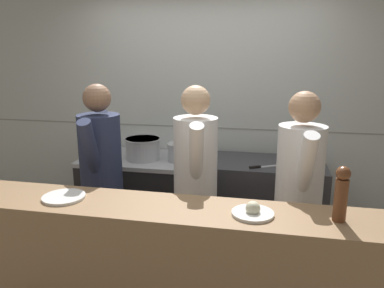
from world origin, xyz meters
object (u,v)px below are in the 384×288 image
(stock_pot, at_px, (105,144))
(sauce_pot, at_px, (143,148))
(chef_line, at_px, (298,192))
(braising_pot, at_px, (180,152))
(chefs_knife, at_px, (263,167))
(plated_dish_appetiser, at_px, (253,212))
(oven_range, at_px, (143,198))
(chef_sous, at_px, (195,180))
(plated_dish_main, at_px, (64,197))
(chef_head_cook, at_px, (102,174))
(pepper_mill, at_px, (341,193))

(stock_pot, bearing_deg, sauce_pot, -12.64)
(sauce_pot, xyz_separation_m, chef_line, (1.45, -0.75, -0.07))
(sauce_pot, relative_size, braising_pot, 1.39)
(chefs_knife, bearing_deg, plated_dish_appetiser, -91.89)
(oven_range, height_order, plated_dish_appetiser, plated_dish_appetiser)
(chef_line, bearing_deg, sauce_pot, 147.80)
(braising_pot, bearing_deg, sauce_pot, -179.18)
(chef_sous, bearing_deg, plated_dish_appetiser, -68.11)
(braising_pot, xyz_separation_m, chefs_knife, (0.80, -0.12, -0.07))
(sauce_pot, relative_size, chef_sous, 0.21)
(oven_range, distance_m, chef_line, 1.76)
(sauce_pot, height_order, chef_sous, chef_sous)
(plated_dish_main, relative_size, chef_sous, 0.16)
(chef_line, bearing_deg, plated_dish_appetiser, -121.22)
(chef_sous, xyz_separation_m, chef_line, (0.79, -0.08, -0.01))
(oven_range, height_order, chef_head_cook, chef_head_cook)
(chefs_knife, relative_size, plated_dish_main, 1.12)
(stock_pot, relative_size, chefs_knife, 0.78)
(sauce_pot, height_order, chef_line, chef_line)
(chef_head_cook, bearing_deg, pepper_mill, -27.84)
(braising_pot, distance_m, plated_dish_appetiser, 1.57)
(stock_pot, bearing_deg, chef_sous, -34.67)
(plated_dish_appetiser, relative_size, pepper_mill, 0.77)
(braising_pot, height_order, chef_sous, chef_sous)
(chef_head_cook, bearing_deg, chefs_knife, 16.32)
(chefs_knife, xyz_separation_m, chef_line, (0.27, -0.63, 0.01))
(stock_pot, bearing_deg, chefs_knife, -7.62)
(sauce_pot, distance_m, chef_head_cook, 0.70)
(oven_range, xyz_separation_m, braising_pot, (0.42, -0.05, 0.54))
(chef_sous, relative_size, chef_line, 1.01)
(braising_pot, relative_size, plated_dish_main, 0.93)
(sauce_pot, distance_m, pepper_mill, 2.12)
(pepper_mill, bearing_deg, chef_head_cook, 159.06)
(chef_sous, bearing_deg, chef_line, -18.11)
(plated_dish_main, bearing_deg, chef_head_cook, 94.39)
(plated_dish_main, height_order, pepper_mill, pepper_mill)
(plated_dish_main, bearing_deg, oven_range, 88.40)
(braising_pot, relative_size, chef_line, 0.15)
(plated_dish_main, height_order, plated_dish_appetiser, plated_dish_appetiser)
(plated_dish_main, distance_m, chef_head_cook, 0.68)
(sauce_pot, xyz_separation_m, chef_head_cook, (-0.13, -0.68, -0.06))
(plated_dish_appetiser, distance_m, chef_sous, 0.85)
(chef_line, bearing_deg, chef_sous, 169.35)
(chef_head_cook, relative_size, chef_line, 1.01)
(braising_pot, distance_m, pepper_mill, 1.85)
(chef_head_cook, xyz_separation_m, chef_sous, (0.79, 0.01, 0.00))
(braising_pot, distance_m, chefs_knife, 0.81)
(stock_pot, distance_m, plated_dish_main, 1.50)
(pepper_mill, bearing_deg, plated_dish_main, -179.77)
(stock_pot, relative_size, chef_head_cook, 0.14)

